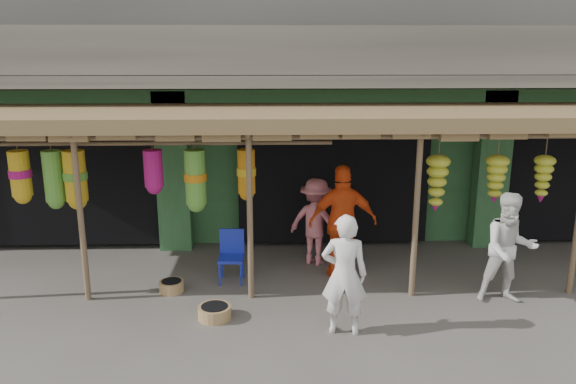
{
  "coord_description": "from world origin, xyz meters",
  "views": [
    {
      "loc": [
        -1.18,
        -8.22,
        3.77
      ],
      "look_at": [
        -0.89,
        1.0,
        1.37
      ],
      "focal_mm": 35.0,
      "sensor_mm": 36.0,
      "label": 1
    }
  ],
  "objects_px": {
    "person_shopper": "(316,222)",
    "person_vendor": "(343,222)",
    "blue_chair": "(231,253)",
    "person_front": "(344,275)",
    "person_right": "(509,249)"
  },
  "relations": [
    {
      "from": "person_shopper",
      "to": "person_vendor",
      "type": "bearing_deg",
      "value": 151.49
    },
    {
      "from": "blue_chair",
      "to": "person_front",
      "type": "relative_size",
      "value": 0.51
    },
    {
      "from": "person_vendor",
      "to": "person_shopper",
      "type": "distance_m",
      "value": 0.76
    },
    {
      "from": "person_shopper",
      "to": "person_front",
      "type": "bearing_deg",
      "value": 122.89
    },
    {
      "from": "person_right",
      "to": "person_vendor",
      "type": "height_order",
      "value": "person_vendor"
    },
    {
      "from": "person_right",
      "to": "person_vendor",
      "type": "xyz_separation_m",
      "value": [
        -2.36,
        1.03,
        0.11
      ]
    },
    {
      "from": "person_front",
      "to": "person_right",
      "type": "height_order",
      "value": "person_right"
    },
    {
      "from": "blue_chair",
      "to": "person_front",
      "type": "height_order",
      "value": "person_front"
    },
    {
      "from": "blue_chair",
      "to": "person_vendor",
      "type": "height_order",
      "value": "person_vendor"
    },
    {
      "from": "person_front",
      "to": "person_shopper",
      "type": "distance_m",
      "value": 2.53
    },
    {
      "from": "blue_chair",
      "to": "person_right",
      "type": "height_order",
      "value": "person_right"
    },
    {
      "from": "person_front",
      "to": "person_shopper",
      "type": "xyz_separation_m",
      "value": [
        -0.18,
        2.52,
        -0.06
      ]
    },
    {
      "from": "person_front",
      "to": "person_vendor",
      "type": "xyz_separation_m",
      "value": [
        0.22,
        1.9,
        0.12
      ]
    },
    {
      "from": "person_right",
      "to": "person_shopper",
      "type": "bearing_deg",
      "value": 153.42
    },
    {
      "from": "blue_chair",
      "to": "person_right",
      "type": "bearing_deg",
      "value": -10.73
    }
  ]
}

